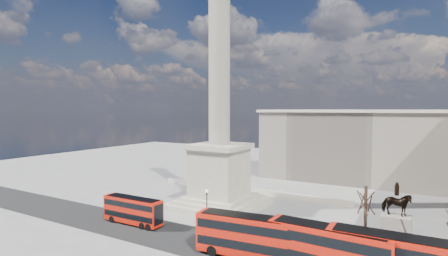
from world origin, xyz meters
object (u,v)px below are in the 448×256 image
at_px(equestrian_statue, 396,229).
at_px(pedestrian_walking, 266,238).
at_px(victorian_lamp, 207,207).
at_px(red_bus_c, 329,250).
at_px(red_bus_b, 249,236).
at_px(red_bus_a, 133,210).
at_px(pedestrian_crossing, 259,228).
at_px(nelsons_column, 219,132).
at_px(pedestrian_standing, 374,247).

bearing_deg(equestrian_statue, pedestrian_walking, -159.07).
relative_size(victorian_lamp, pedestrian_walking, 3.27).
distance_m(red_bus_c, equestrian_statue, 10.76).
bearing_deg(red_bus_b, red_bus_a, 168.46).
bearing_deg(pedestrian_walking, pedestrian_crossing, 94.82).
bearing_deg(nelsons_column, red_bus_c, -34.80).
xyz_separation_m(red_bus_a, pedestrian_crossing, (17.43, 5.83, -1.30)).
distance_m(red_bus_b, red_bus_c, 8.86).
xyz_separation_m(victorian_lamp, pedestrian_walking, (8.82, -0.06, -2.56)).
xyz_separation_m(red_bus_c, victorian_lamp, (-17.42, 4.08, 0.85)).
bearing_deg(victorian_lamp, red_bus_c, -13.19).
distance_m(nelsons_column, red_bus_a, 18.85).
relative_size(equestrian_statue, pedestrian_crossing, 5.52).
relative_size(red_bus_b, equestrian_statue, 1.45).
height_order(nelsons_column, pedestrian_standing, nelsons_column).
height_order(red_bus_c, pedestrian_walking, red_bus_c).
bearing_deg(pedestrian_crossing, pedestrian_standing, -100.55).
xyz_separation_m(red_bus_b, pedestrian_walking, (0.25, 4.48, -1.63)).
distance_m(red_bus_a, pedestrian_standing, 32.32).
xyz_separation_m(pedestrian_walking, pedestrian_crossing, (-2.41, 3.19, -0.14)).
bearing_deg(pedestrian_crossing, red_bus_a, 96.84).
xyz_separation_m(nelsons_column, pedestrian_walking, (13.74, -11.50, -12.02)).
distance_m(red_bus_a, victorian_lamp, 11.44).
distance_m(red_bus_b, pedestrian_walking, 4.77).
xyz_separation_m(victorian_lamp, equestrian_statue, (22.73, 5.26, -0.55)).
distance_m(red_bus_b, pedestrian_crossing, 8.16).
relative_size(red_bus_c, victorian_lamp, 2.10).
distance_m(red_bus_b, victorian_lamp, 9.74).
height_order(red_bus_b, victorian_lamp, victorian_lamp).
xyz_separation_m(nelsons_column, equestrian_statue, (27.65, -6.18, -10.02)).
xyz_separation_m(nelsons_column, pedestrian_standing, (25.61, -8.04, -11.98)).
bearing_deg(pedestrian_crossing, red_bus_c, -134.88).
xyz_separation_m(victorian_lamp, pedestrian_crossing, (6.40, 3.13, -2.70)).
relative_size(nelsons_column, pedestrian_crossing, 32.99).
xyz_separation_m(red_bus_a, victorian_lamp, (11.03, 2.71, 1.39)).
relative_size(equestrian_statue, pedestrian_walking, 4.65).
distance_m(nelsons_column, victorian_lamp, 15.64).
bearing_deg(red_bus_a, victorian_lamp, 13.12).
relative_size(victorian_lamp, pedestrian_crossing, 3.88).
bearing_deg(pedestrian_standing, equestrian_statue, -147.54).
bearing_deg(nelsons_column, pedestrian_standing, -17.42).
height_order(red_bus_b, red_bus_c, red_bus_c).
distance_m(red_bus_c, pedestrian_crossing, 13.29).
bearing_deg(pedestrian_walking, victorian_lamp, 147.29).
relative_size(victorian_lamp, equestrian_statue, 0.70).
distance_m(red_bus_c, pedestrian_walking, 9.65).
bearing_deg(pedestrian_walking, equestrian_statue, -11.39).
relative_size(nelsons_column, red_bus_c, 4.05).
height_order(nelsons_column, red_bus_b, nelsons_column).
height_order(nelsons_column, red_bus_a, nelsons_column).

